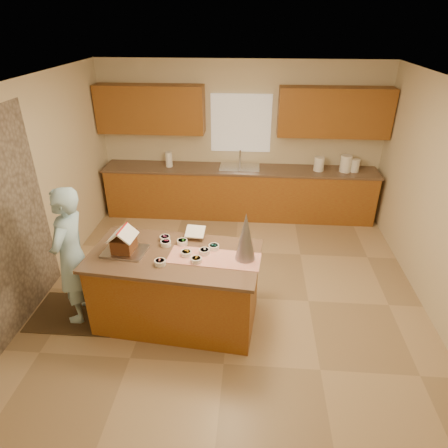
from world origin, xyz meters
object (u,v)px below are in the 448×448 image
(boy, at_px, (71,256))
(gingerbread_house, at_px, (124,242))
(island_base, at_px, (177,289))
(tinsel_tree, at_px, (246,237))

(boy, distance_m, gingerbread_house, 0.67)
(island_base, distance_m, gingerbread_house, 0.84)
(island_base, relative_size, gingerbread_house, 5.91)
(tinsel_tree, height_order, boy, boy)
(tinsel_tree, relative_size, boy, 0.33)
(gingerbread_house, bearing_deg, island_base, -0.27)
(gingerbread_house, bearing_deg, boy, -178.41)
(tinsel_tree, height_order, gingerbread_house, tinsel_tree)
(island_base, bearing_deg, boy, -173.82)
(boy, xyz_separation_m, gingerbread_house, (0.64, 0.02, 0.21))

